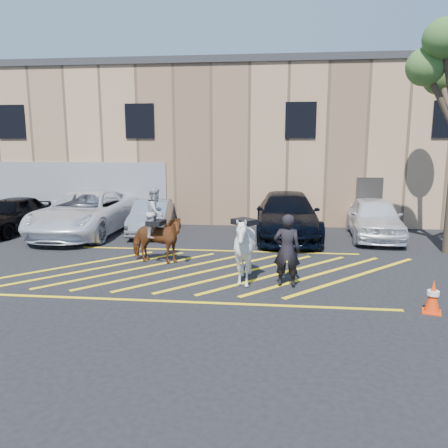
# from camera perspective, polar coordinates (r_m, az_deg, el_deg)

# --- Properties ---
(ground) EXTENTS (90.00, 90.00, 0.00)m
(ground) POSITION_cam_1_polar(r_m,az_deg,el_deg) (12.85, -2.20, -5.83)
(ground) COLOR black
(ground) RESTS_ON ground
(car_black_suv) EXTENTS (1.92, 4.43, 1.49)m
(car_black_suv) POSITION_cam_1_polar(r_m,az_deg,el_deg) (19.96, -26.12, 1.11)
(car_black_suv) COLOR black
(car_black_suv) RESTS_ON ground
(car_white_pickup) EXTENTS (2.97, 6.30, 1.74)m
(car_white_pickup) POSITION_cam_1_polar(r_m,az_deg,el_deg) (18.46, -17.61, 1.41)
(car_white_pickup) COLOR white
(car_white_pickup) RESTS_ON ground
(car_silver_sedan) EXTENTS (1.84, 4.16, 1.33)m
(car_silver_sedan) POSITION_cam_1_polar(r_m,az_deg,el_deg) (18.13, -9.41, 0.94)
(car_silver_sedan) COLOR #9397A1
(car_silver_sedan) RESTS_ON ground
(car_blue_suv) EXTENTS (2.51, 5.91, 1.70)m
(car_blue_suv) POSITION_cam_1_polar(r_m,az_deg,el_deg) (17.30, 8.22, 1.16)
(car_blue_suv) COLOR black
(car_blue_suv) RESTS_ON ground
(car_white_suv) EXTENTS (2.22, 4.75, 1.57)m
(car_white_suv) POSITION_cam_1_polar(r_m,az_deg,el_deg) (17.86, 19.04, 0.77)
(car_white_suv) COLOR white
(car_white_suv) RESTS_ON ground
(handler) EXTENTS (0.71, 0.50, 1.87)m
(handler) POSITION_cam_1_polar(r_m,az_deg,el_deg) (11.16, 8.22, -3.45)
(handler) COLOR black
(handler) RESTS_ON ground
(warehouse) EXTENTS (32.42, 10.20, 7.30)m
(warehouse) POSITION_cam_1_polar(r_m,az_deg,el_deg) (24.27, 1.91, 10.49)
(warehouse) COLOR tan
(warehouse) RESTS_ON ground
(hatching_zone) EXTENTS (12.60, 5.12, 0.01)m
(hatching_zone) POSITION_cam_1_polar(r_m,az_deg,el_deg) (12.56, -2.40, -6.18)
(hatching_zone) COLOR yellow
(hatching_zone) RESTS_ON ground
(mounted_bay) EXTENTS (1.85, 1.05, 2.32)m
(mounted_bay) POSITION_cam_1_polar(r_m,az_deg,el_deg) (13.37, -8.84, -1.17)
(mounted_bay) COLOR brown
(mounted_bay) RESTS_ON ground
(saddled_white) EXTENTS (2.22, 2.23, 1.84)m
(saddled_white) POSITION_cam_1_polar(r_m,az_deg,el_deg) (11.27, 2.66, -3.27)
(saddled_white) COLOR silver
(saddled_white) RESTS_ON ground
(traffic_cone) EXTENTS (0.48, 0.48, 0.73)m
(traffic_cone) POSITION_cam_1_polar(r_m,az_deg,el_deg) (10.50, 25.62, -8.52)
(traffic_cone) COLOR red
(traffic_cone) RESTS_ON ground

